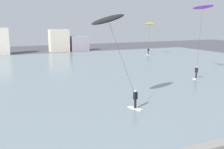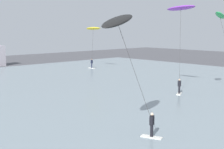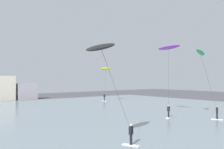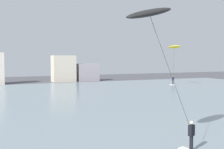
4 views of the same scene
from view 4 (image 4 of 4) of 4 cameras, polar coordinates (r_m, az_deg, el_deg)
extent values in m
cube|color=gray|center=(31.46, -8.63, -5.95)|extent=(84.00, 52.00, 0.10)
cube|color=beige|center=(61.50, -9.72, 1.18)|extent=(4.80, 3.24, 5.61)
cube|color=gray|center=(62.68, -4.87, 0.44)|extent=(4.63, 2.39, 3.81)
cylinder|color=black|center=(16.32, 15.63, -13.08)|extent=(0.20, 0.20, 0.78)
cube|color=black|center=(16.14, 15.67, -10.73)|extent=(0.39, 0.32, 0.60)
sphere|color=beige|center=(16.05, 15.69, -9.31)|extent=(0.20, 0.20, 0.20)
cylinder|color=#333333|center=(15.57, 11.70, 0.19)|extent=(1.98, 1.21, 6.22)
ellipsoid|color=black|center=(15.69, 7.60, 12.18)|extent=(3.67, 2.16, 1.27)
cube|color=silver|center=(53.70, 12.12, -2.02)|extent=(0.59, 1.44, 0.06)
cylinder|color=#191E33|center=(53.66, 12.13, -1.58)|extent=(0.20, 0.20, 0.78)
cube|color=#191E33|center=(53.61, 12.14, -0.84)|extent=(0.36, 0.26, 0.60)
sphere|color=#9E7051|center=(53.58, 12.14, -0.41)|extent=(0.20, 0.20, 0.20)
cylinder|color=#333333|center=(52.70, 12.28, 2.14)|extent=(0.78, 1.40, 5.72)
ellipsoid|color=yellow|center=(51.95, 12.43, 5.43)|extent=(1.45, 3.77, 0.78)
camera|label=1|loc=(6.44, 161.98, 15.99)|focal=41.28mm
camera|label=2|loc=(6.59, -124.88, 15.53)|focal=53.22mm
camera|label=3|loc=(4.79, -149.04, -1.44)|focal=42.81mm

